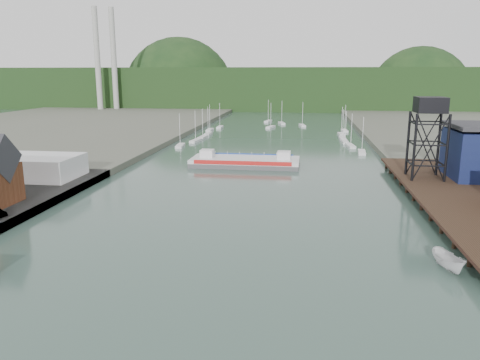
# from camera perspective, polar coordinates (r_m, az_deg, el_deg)

# --- Properties ---
(ground) EXTENTS (600.00, 600.00, 0.00)m
(ground) POSITION_cam_1_polar(r_m,az_deg,el_deg) (45.21, -7.50, -17.27)
(ground) COLOR #2B433B
(ground) RESTS_ON ground
(east_pier) EXTENTS (14.00, 70.00, 2.45)m
(east_pier) POSITION_cam_1_polar(r_m,az_deg,el_deg) (89.09, 24.65, -1.76)
(east_pier) COLOR black
(east_pier) RESTS_ON ground
(white_shed) EXTENTS (18.00, 12.00, 4.50)m
(white_shed) POSITION_cam_1_polar(r_m,az_deg,el_deg) (105.04, -23.83, 1.49)
(white_shed) COLOR silver
(white_shed) RESTS_ON west_quay
(lift_tower) EXTENTS (6.50, 6.50, 16.00)m
(lift_tower) POSITION_cam_1_polar(r_m,az_deg,el_deg) (98.85, 22.16, 7.91)
(lift_tower) COLOR black
(lift_tower) RESTS_ON east_pier
(marina_sailboats) EXTENTS (57.71, 92.65, 0.90)m
(marina_sailboats) POSITION_cam_1_polar(r_m,az_deg,el_deg) (177.79, 4.30, 5.66)
(marina_sailboats) COLOR silver
(marina_sailboats) RESTS_ON ground
(smokestacks) EXTENTS (11.20, 8.20, 60.00)m
(smokestacks) POSITION_cam_1_polar(r_m,az_deg,el_deg) (294.38, -16.05, 13.85)
(smokestacks) COLOR #A2A29D
(smokestacks) RESTS_ON ground
(distant_hills) EXTENTS (500.00, 120.00, 80.00)m
(distant_hills) POSITION_cam_1_polar(r_m,az_deg,el_deg) (339.49, 5.40, 10.78)
(distant_hills) COLOR black
(distant_hills) RESTS_ON ground
(chain_ferry) EXTENTS (26.87, 11.13, 3.86)m
(chain_ferry) POSITION_cam_1_polar(r_m,az_deg,el_deg) (116.86, 0.63, 2.28)
(chain_ferry) COLOR #4D4D50
(chain_ferry) RESTS_ON ground
(motorboat) EXTENTS (3.66, 6.09, 2.21)m
(motorboat) POSITION_cam_1_polar(r_m,az_deg,el_deg) (60.66, 24.08, -9.07)
(motorboat) COLOR silver
(motorboat) RESTS_ON ground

